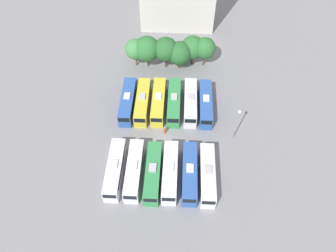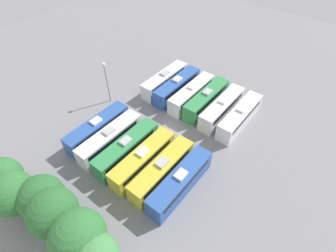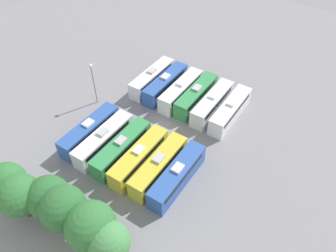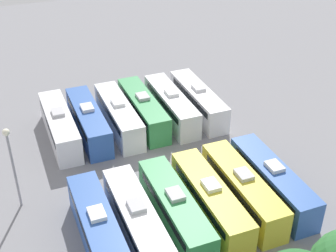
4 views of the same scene
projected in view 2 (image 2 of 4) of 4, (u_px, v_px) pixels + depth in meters
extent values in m
plane|color=gray|center=(170.00, 129.00, 42.00)|extent=(115.57, 115.57, 0.00)
cube|color=white|center=(240.00, 117.00, 41.83)|extent=(2.43, 10.92, 3.04)
cube|color=black|center=(240.00, 114.00, 41.09)|extent=(2.47, 9.29, 0.67)
cube|color=black|center=(256.00, 96.00, 44.27)|extent=(2.14, 0.08, 1.06)
cube|color=silver|center=(242.00, 109.00, 40.63)|extent=(1.20, 1.60, 0.35)
cube|color=silver|center=(222.00, 108.00, 43.28)|extent=(2.43, 10.92, 3.04)
cube|color=black|center=(222.00, 105.00, 42.54)|extent=(2.47, 9.29, 0.67)
cube|color=black|center=(238.00, 89.00, 45.73)|extent=(2.14, 0.08, 1.06)
cube|color=white|center=(223.00, 100.00, 42.09)|extent=(1.20, 1.60, 0.35)
cube|color=#338C4C|center=(206.00, 100.00, 44.88)|extent=(2.43, 10.92, 3.04)
cube|color=black|center=(206.00, 97.00, 44.14)|extent=(2.47, 9.29, 0.67)
cube|color=black|center=(223.00, 81.00, 47.32)|extent=(2.14, 0.08, 1.06)
cube|color=#B2B2B7|center=(207.00, 92.00, 43.68)|extent=(1.20, 1.60, 0.35)
cube|color=silver|center=(192.00, 94.00, 45.98)|extent=(2.43, 10.92, 3.04)
cube|color=black|center=(191.00, 91.00, 45.24)|extent=(2.47, 9.29, 0.67)
cube|color=black|center=(209.00, 76.00, 48.42)|extent=(2.14, 0.08, 1.06)
cube|color=white|center=(192.00, 86.00, 44.78)|extent=(1.20, 1.60, 0.35)
cube|color=#2D56A8|center=(177.00, 87.00, 47.48)|extent=(2.43, 10.92, 3.04)
cube|color=black|center=(176.00, 84.00, 46.74)|extent=(2.47, 9.29, 0.67)
cube|color=black|center=(194.00, 70.00, 49.92)|extent=(2.14, 0.08, 1.06)
cube|color=silver|center=(177.00, 79.00, 46.28)|extent=(1.20, 1.60, 0.35)
cube|color=silver|center=(165.00, 81.00, 48.88)|extent=(2.43, 10.92, 3.04)
cube|color=black|center=(164.00, 78.00, 48.13)|extent=(2.47, 9.29, 0.67)
cube|color=black|center=(182.00, 64.00, 51.32)|extent=(2.14, 0.08, 1.06)
cube|color=#B2B2B7|center=(165.00, 73.00, 47.68)|extent=(1.20, 1.60, 0.35)
cube|color=#2D56A8|center=(180.00, 182.00, 33.16)|extent=(2.43, 10.92, 3.04)
cube|color=black|center=(179.00, 180.00, 32.42)|extent=(2.47, 9.29, 0.67)
cube|color=black|center=(204.00, 152.00, 35.61)|extent=(2.14, 0.08, 1.06)
cube|color=silver|center=(181.00, 175.00, 31.97)|extent=(1.20, 1.60, 0.35)
cube|color=gold|center=(162.00, 170.00, 34.46)|extent=(2.43, 10.92, 3.04)
cube|color=black|center=(161.00, 168.00, 33.72)|extent=(2.47, 9.29, 0.67)
cube|color=black|center=(187.00, 142.00, 36.91)|extent=(2.14, 0.08, 1.06)
cube|color=#B2B2B7|center=(162.00, 162.00, 33.27)|extent=(1.20, 1.60, 0.35)
cube|color=gold|center=(143.00, 160.00, 35.71)|extent=(2.43, 10.92, 3.04)
cube|color=black|center=(142.00, 157.00, 34.97)|extent=(2.47, 9.29, 0.67)
cube|color=black|center=(168.00, 133.00, 38.16)|extent=(2.14, 0.08, 1.06)
cube|color=white|center=(142.00, 152.00, 34.52)|extent=(1.20, 1.60, 0.35)
cube|color=#338C4C|center=(127.00, 149.00, 37.08)|extent=(2.43, 10.92, 3.04)
cube|color=black|center=(125.00, 146.00, 36.34)|extent=(2.47, 9.29, 0.67)
cube|color=black|center=(152.00, 124.00, 39.53)|extent=(2.14, 0.08, 1.06)
cube|color=#B2B2B7|center=(126.00, 141.00, 35.89)|extent=(1.20, 1.60, 0.35)
cube|color=silver|center=(111.00, 139.00, 38.45)|extent=(2.43, 10.92, 3.04)
cube|color=black|center=(108.00, 136.00, 37.70)|extent=(2.47, 9.29, 0.67)
cube|color=black|center=(136.00, 115.00, 40.89)|extent=(2.14, 0.08, 1.06)
cube|color=#B2B2B7|center=(109.00, 131.00, 37.25)|extent=(1.20, 1.60, 0.35)
cube|color=#2D56A8|center=(98.00, 129.00, 39.90)|extent=(2.43, 10.92, 3.04)
cube|color=black|center=(96.00, 126.00, 39.16)|extent=(2.47, 9.29, 0.67)
cube|color=black|center=(123.00, 106.00, 42.35)|extent=(2.14, 0.08, 1.06)
cube|color=white|center=(96.00, 121.00, 38.71)|extent=(1.20, 1.60, 0.35)
cylinder|color=#CC4C19|center=(164.00, 131.00, 40.62)|extent=(0.36, 0.36, 1.57)
sphere|color=tan|center=(164.00, 127.00, 39.99)|extent=(0.24, 0.24, 0.24)
cylinder|color=gray|center=(107.00, 84.00, 44.58)|extent=(0.20, 0.20, 7.25)
sphere|color=#EAE5C6|center=(103.00, 64.00, 41.89)|extent=(0.60, 0.60, 0.60)
cylinder|color=brown|center=(86.00, 250.00, 27.41)|extent=(0.42, 0.42, 2.83)
sphere|color=#2D6B33|center=(78.00, 237.00, 25.04)|extent=(5.57, 5.57, 5.57)
cylinder|color=brown|center=(62.00, 227.00, 29.13)|extent=(0.60, 0.60, 2.91)
sphere|color=#28602D|center=(53.00, 213.00, 26.80)|extent=(5.32, 5.32, 5.32)
cylinder|color=brown|center=(50.00, 211.00, 30.85)|extent=(0.50, 0.50, 2.24)
sphere|color=#28602D|center=(41.00, 198.00, 28.78)|extent=(5.22, 5.22, 5.22)
cylinder|color=brown|center=(22.00, 207.00, 31.03)|extent=(0.58, 0.58, 2.54)
sphere|color=#2D6B33|center=(11.00, 193.00, 28.85)|extent=(5.18, 5.18, 5.18)
cylinder|color=brown|center=(13.00, 192.00, 32.27)|extent=(0.44, 0.44, 2.93)
sphere|color=#2D6B33|center=(2.00, 177.00, 30.08)|extent=(4.70, 4.70, 4.70)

